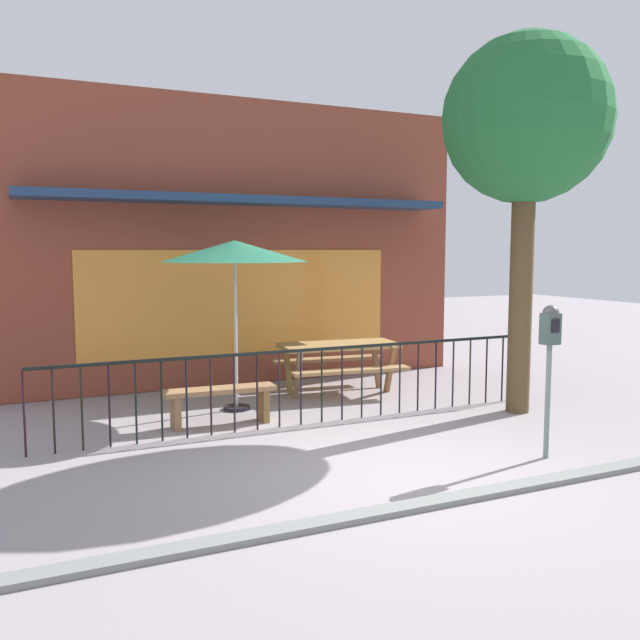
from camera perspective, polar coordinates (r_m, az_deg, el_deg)
The scene contains 9 objects.
ground at distance 6.90m, azimuth 6.32°, elevation -12.67°, with size 40.00×40.00×0.00m, color gray.
pub_storefront at distance 11.16m, azimuth -7.08°, elevation 6.52°, with size 7.94×1.28×4.62m.
patio_fence_front at distance 8.48m, azimuth -0.74°, elevation -4.45°, with size 6.69×0.04×0.97m.
picnic_table_left at distance 10.31m, azimuth 1.61°, elevation -2.88°, with size 1.94×1.56×0.79m.
patio_umbrella at distance 9.16m, azimuth -7.27°, elevation 5.74°, with size 1.98×1.98×2.33m.
patio_bench at distance 8.56m, azimuth -8.49°, elevation -6.56°, with size 1.41×0.39×0.48m.
parking_meter_near at distance 7.39m, azimuth 18.97°, elevation -1.67°, with size 0.18×0.17×1.63m.
street_tree at distance 9.51m, azimuth 17.14°, elevation 15.65°, with size 2.19×2.19×5.00m.
curb_edge at distance 6.17m, azimuth 10.87°, elevation -15.03°, with size 11.12×0.20×0.11m, color gray.
Camera 1 is at (-3.38, -5.59, 2.21)m, focal length 37.61 mm.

